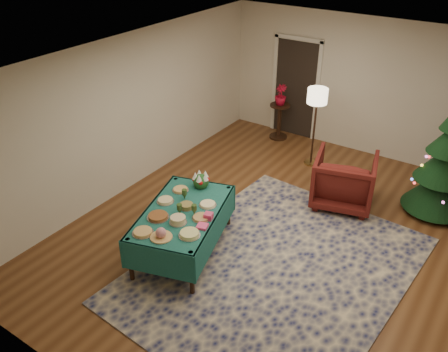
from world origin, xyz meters
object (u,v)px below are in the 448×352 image
Objects in this scene: gift_box at (208,216)px; side_table at (279,122)px; buffet_table at (183,219)px; christmas_tree at (444,166)px; floor_lamp at (317,101)px; potted_plant at (280,99)px; armchair at (344,178)px.

gift_box reaches higher than side_table.
buffet_table is 1.06× the size of christmas_tree.
side_table reaches higher than buffet_table.
gift_box is 3.90m from christmas_tree.
floor_lamp reaches higher than potted_plant.
buffet_table is at bearing -96.64° from floor_lamp.
side_table is at bearing -53.65° from armchair.
armchair reaches higher than side_table.
gift_box is at bearing -127.72° from christmas_tree.
floor_lamp is at bearing 90.20° from gift_box.
buffet_table is 18.04× the size of gift_box.
christmas_tree is (2.38, 3.08, 0.11)m from gift_box.
gift_box is 3.51m from floor_lamp.
armchair reaches higher than buffet_table.
armchair is 2.32× the size of potted_plant.
buffet_table is 2.63× the size of side_table.
buffet_table is at bearing -173.10° from gift_box.
potted_plant is (-1.10, 0.70, -0.43)m from floor_lamp.
armchair is 2.75m from side_table.
floor_lamp is at bearing 83.36° from buffet_table.
potted_plant is (-0.69, 4.22, 0.33)m from buffet_table.
buffet_table is at bearing -80.69° from side_table.
buffet_table is 1.30× the size of floor_lamp.
armchair is 0.52× the size of christmas_tree.
armchair is at bearing 67.28° from gift_box.
armchair is 1.31× the size of side_table.
christmas_tree reaches higher than side_table.
buffet_table is at bearing 45.06° from armchair.
armchair is 1.67m from floor_lamp.
gift_box is 0.11× the size of armchair.
gift_box is at bearing -75.05° from potted_plant.
floor_lamp is (-1.04, 1.02, 0.81)m from armchair.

